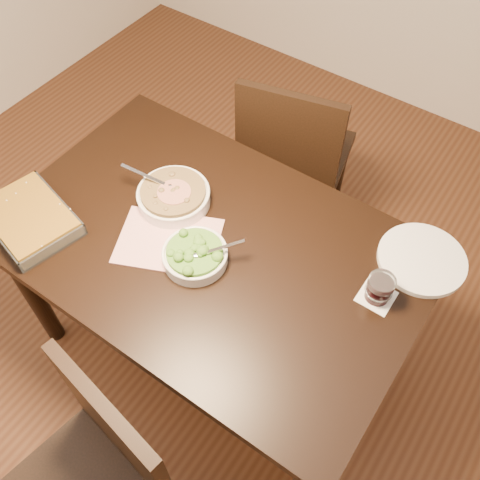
# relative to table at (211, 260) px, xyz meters

# --- Properties ---
(ground) EXTENTS (4.00, 4.00, 0.00)m
(ground) POSITION_rel_table_xyz_m (0.00, 0.00, -0.65)
(ground) COLOR #442313
(ground) RESTS_ON ground
(table) EXTENTS (1.40, 0.90, 0.75)m
(table) POSITION_rel_table_xyz_m (0.00, 0.00, 0.00)
(table) COLOR black
(table) RESTS_ON ground
(magazine_a) EXTENTS (0.40, 0.35, 0.01)m
(magazine_a) POSITION_rel_table_xyz_m (-0.12, -0.07, 0.10)
(magazine_a) COLOR #A52F40
(magazine_a) RESTS_ON table
(coaster) EXTENTS (0.10, 0.10, 0.00)m
(coaster) POSITION_rel_table_xyz_m (0.54, 0.13, 0.10)
(coaster) COLOR white
(coaster) RESTS_ON table
(stew_bowl) EXTENTS (0.28, 0.25, 0.10)m
(stew_bowl) POSITION_rel_table_xyz_m (-0.21, 0.07, 0.13)
(stew_bowl) COLOR white
(stew_bowl) RESTS_ON table
(broccoli_bowl) EXTENTS (0.21, 0.21, 0.08)m
(broccoli_bowl) POSITION_rel_table_xyz_m (0.00, -0.08, 0.12)
(broccoli_bowl) COLOR white
(broccoli_bowl) RESTS_ON table
(baking_dish) EXTENTS (0.37, 0.31, 0.06)m
(baking_dish) POSITION_rel_table_xyz_m (-0.54, -0.28, 0.12)
(baking_dish) COLOR silver
(baking_dish) RESTS_ON table
(wine_tumbler) EXTENTS (0.08, 0.08, 0.09)m
(wine_tumbler) POSITION_rel_table_xyz_m (0.54, 0.13, 0.15)
(wine_tumbler) COLOR black
(wine_tumbler) RESTS_ON coaster
(dinner_plate) EXTENTS (0.28, 0.28, 0.02)m
(dinner_plate) POSITION_rel_table_xyz_m (0.60, 0.33, 0.10)
(dinner_plate) COLOR white
(dinner_plate) RESTS_ON table
(chair_near) EXTENTS (0.49, 0.49, 0.92)m
(chair_near) POSITION_rel_table_xyz_m (0.12, -0.73, -0.14)
(chair_near) COLOR black
(chair_near) RESTS_ON ground
(chair_far) EXTENTS (0.53, 0.53, 0.93)m
(chair_far) POSITION_rel_table_xyz_m (-0.10, 0.72, -0.14)
(chair_far) COLOR black
(chair_far) RESTS_ON ground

